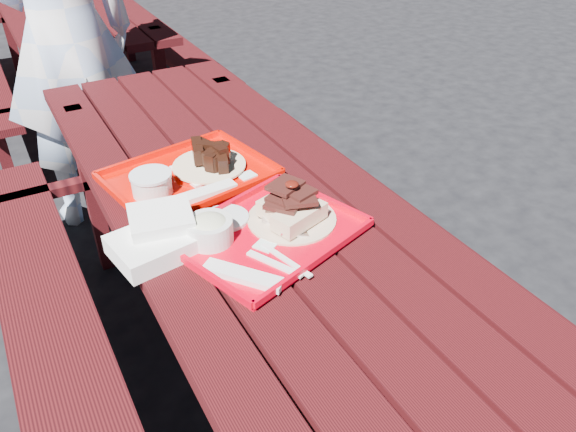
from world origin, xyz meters
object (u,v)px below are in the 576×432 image
(far_tray, at_px, (188,174))
(person, at_px, (65,36))
(near_tray, at_px, (262,224))
(picnic_table_near, at_px, (263,265))
(picnic_table_far, at_px, (67,27))

(far_tray, height_order, person, person)
(near_tray, bearing_deg, person, 96.11)
(person, bearing_deg, near_tray, 90.77)
(picnic_table_near, bearing_deg, near_tray, -114.78)
(far_tray, bearing_deg, person, 94.64)
(picnic_table_near, relative_size, person, 1.36)
(far_tray, bearing_deg, near_tray, -78.85)
(picnic_table_far, distance_m, person, 1.43)
(near_tray, bearing_deg, picnic_table_near, 65.22)
(picnic_table_far, relative_size, far_tray, 4.76)
(person, bearing_deg, far_tray, 89.30)
(picnic_table_far, relative_size, person, 1.36)
(picnic_table_far, distance_m, far_tray, 2.57)
(near_tray, xyz_separation_m, far_tray, (-0.07, 0.34, -0.01))
(near_tray, distance_m, person, 1.54)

